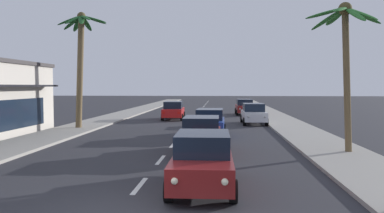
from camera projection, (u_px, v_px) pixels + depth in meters
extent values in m
cube|color=#9E998E|center=(291.00, 127.00, 28.33)|extent=(3.20, 110.00, 0.14)
cube|color=#9E998E|center=(88.00, 125.00, 29.49)|extent=(3.20, 110.00, 0.14)
cube|color=silver|center=(140.00, 186.00, 11.80)|extent=(0.16, 2.00, 0.01)
cube|color=silver|center=(161.00, 160.00, 15.95)|extent=(0.16, 2.00, 0.01)
cube|color=silver|center=(173.00, 145.00, 20.10)|extent=(0.16, 2.00, 0.01)
cube|color=silver|center=(181.00, 135.00, 24.24)|extent=(0.16, 2.00, 0.01)
cube|color=silver|center=(187.00, 127.00, 28.39)|extent=(0.16, 2.00, 0.01)
cube|color=silver|center=(191.00, 122.00, 32.53)|extent=(0.16, 2.00, 0.01)
cube|color=silver|center=(194.00, 118.00, 36.68)|extent=(0.16, 2.00, 0.01)
cube|color=silver|center=(197.00, 115.00, 40.82)|extent=(0.16, 2.00, 0.01)
cube|color=silver|center=(199.00, 112.00, 44.97)|extent=(0.16, 2.00, 0.01)
cube|color=silver|center=(201.00, 110.00, 49.12)|extent=(0.16, 2.00, 0.01)
cube|color=silver|center=(203.00, 108.00, 53.26)|extent=(0.16, 2.00, 0.01)
cube|color=silver|center=(204.00, 106.00, 57.41)|extent=(0.16, 2.00, 0.01)
cube|color=silver|center=(205.00, 105.00, 61.55)|extent=(0.16, 2.00, 0.01)
cube|color=silver|center=(206.00, 104.00, 65.70)|extent=(0.16, 2.00, 0.01)
cube|color=silver|center=(207.00, 103.00, 69.84)|extent=(0.16, 2.00, 0.01)
cube|color=silver|center=(208.00, 102.00, 73.99)|extent=(0.16, 2.00, 0.01)
cube|color=silver|center=(208.00, 101.00, 78.14)|extent=(0.16, 2.00, 0.01)
cube|color=maroon|center=(203.00, 166.00, 11.48)|extent=(1.81, 4.32, 0.72)
cube|color=black|center=(203.00, 143.00, 11.60)|extent=(1.62, 2.22, 0.64)
cylinder|color=black|center=(233.00, 191.00, 10.03)|extent=(0.23, 0.64, 0.64)
cylinder|color=black|center=(169.00, 190.00, 10.14)|extent=(0.23, 0.64, 0.64)
cylinder|color=black|center=(230.00, 168.00, 12.86)|extent=(0.23, 0.64, 0.64)
cylinder|color=black|center=(179.00, 167.00, 12.97)|extent=(0.23, 0.64, 0.64)
sphere|color=#F9EFC6|center=(225.00, 182.00, 9.28)|extent=(0.18, 0.18, 0.18)
sphere|color=#F9EFC6|center=(174.00, 181.00, 9.36)|extent=(0.18, 0.18, 0.18)
cube|color=red|center=(223.00, 151.00, 13.59)|extent=(0.24, 0.06, 0.20)
cube|color=red|center=(187.00, 151.00, 13.67)|extent=(0.24, 0.06, 0.20)
cube|color=maroon|center=(201.00, 139.00, 17.50)|extent=(1.77, 4.31, 0.72)
cube|color=black|center=(201.00, 124.00, 17.62)|extent=(1.61, 2.20, 0.64)
cylinder|color=black|center=(220.00, 152.00, 16.05)|extent=(0.22, 0.64, 0.64)
cylinder|color=black|center=(180.00, 151.00, 16.17)|extent=(0.22, 0.64, 0.64)
cylinder|color=black|center=(220.00, 142.00, 18.88)|extent=(0.22, 0.64, 0.64)
cylinder|color=black|center=(185.00, 142.00, 19.00)|extent=(0.22, 0.64, 0.64)
sphere|color=#F9EFC6|center=(214.00, 144.00, 15.29)|extent=(0.18, 0.18, 0.18)
sphere|color=#F9EFC6|center=(184.00, 144.00, 15.38)|extent=(0.18, 0.18, 0.18)
cube|color=red|center=(216.00, 131.00, 19.60)|extent=(0.24, 0.06, 0.20)
cube|color=red|center=(191.00, 131.00, 19.70)|extent=(0.24, 0.06, 0.20)
cube|color=navy|center=(210.00, 125.00, 23.48)|extent=(1.85, 4.34, 0.72)
cube|color=black|center=(210.00, 114.00, 23.59)|extent=(1.65, 2.23, 0.64)
cylinder|color=black|center=(223.00, 134.00, 22.01)|extent=(0.23, 0.64, 0.64)
cylinder|color=black|center=(194.00, 134.00, 22.17)|extent=(0.23, 0.64, 0.64)
cylinder|color=black|center=(224.00, 129.00, 24.83)|extent=(0.23, 0.64, 0.64)
cylinder|color=black|center=(198.00, 128.00, 25.00)|extent=(0.23, 0.64, 0.64)
sphere|color=#F9EFC6|center=(219.00, 128.00, 21.26)|extent=(0.18, 0.18, 0.18)
sphere|color=#F9EFC6|center=(197.00, 128.00, 21.38)|extent=(0.18, 0.18, 0.18)
cube|color=red|center=(221.00, 121.00, 25.56)|extent=(0.24, 0.07, 0.20)
cube|color=red|center=(202.00, 120.00, 25.69)|extent=(0.24, 0.07, 0.20)
cube|color=red|center=(173.00, 112.00, 35.16)|extent=(1.90, 4.36, 0.72)
cube|color=black|center=(173.00, 105.00, 34.97)|extent=(1.67, 2.25, 0.64)
cylinder|color=black|center=(166.00, 115.00, 36.63)|extent=(0.24, 0.65, 0.64)
cylinder|color=black|center=(184.00, 115.00, 36.56)|extent=(0.24, 0.65, 0.64)
cylinder|color=black|center=(162.00, 117.00, 33.80)|extent=(0.24, 0.65, 0.64)
cylinder|color=black|center=(182.00, 117.00, 33.72)|extent=(0.24, 0.65, 0.64)
sphere|color=#B2B2AD|center=(169.00, 110.00, 37.34)|extent=(0.18, 0.18, 0.18)
sphere|color=#B2B2AD|center=(182.00, 110.00, 37.29)|extent=(0.18, 0.18, 0.18)
cube|color=red|center=(164.00, 113.00, 33.02)|extent=(0.24, 0.07, 0.20)
cube|color=red|center=(179.00, 113.00, 32.97)|extent=(0.24, 0.07, 0.20)
cube|color=maroon|center=(245.00, 108.00, 40.94)|extent=(1.80, 4.32, 0.72)
cube|color=black|center=(244.00, 102.00, 41.05)|extent=(1.62, 2.22, 0.64)
cylinder|color=black|center=(254.00, 113.00, 39.49)|extent=(0.23, 0.64, 0.64)
cylinder|color=black|center=(237.00, 113.00, 39.60)|extent=(0.23, 0.64, 0.64)
cylinder|color=black|center=(251.00, 111.00, 42.32)|extent=(0.23, 0.64, 0.64)
cylinder|color=black|center=(236.00, 111.00, 42.43)|extent=(0.23, 0.64, 0.64)
sphere|color=#B2B2AD|center=(252.00, 109.00, 38.74)|extent=(0.18, 0.18, 0.18)
sphere|color=#B2B2AD|center=(240.00, 109.00, 38.82)|extent=(0.18, 0.18, 0.18)
cube|color=red|center=(249.00, 106.00, 43.05)|extent=(0.24, 0.06, 0.20)
cube|color=red|center=(237.00, 106.00, 43.13)|extent=(0.24, 0.06, 0.20)
cube|color=silver|center=(254.00, 116.00, 30.98)|extent=(1.85, 4.34, 0.72)
cube|color=black|center=(253.00, 107.00, 31.09)|extent=(1.65, 2.23, 0.64)
cylinder|color=black|center=(267.00, 122.00, 29.53)|extent=(0.23, 0.64, 0.64)
cylinder|color=black|center=(244.00, 122.00, 29.63)|extent=(0.23, 0.64, 0.64)
cylinder|color=black|center=(262.00, 119.00, 32.36)|extent=(0.23, 0.64, 0.64)
cylinder|color=black|center=(242.00, 119.00, 32.46)|extent=(0.23, 0.64, 0.64)
sphere|color=#B2B2AD|center=(265.00, 117.00, 28.78)|extent=(0.18, 0.18, 0.18)
sphere|color=#B2B2AD|center=(248.00, 117.00, 28.84)|extent=(0.18, 0.18, 0.18)
cube|color=red|center=(259.00, 113.00, 33.09)|extent=(0.24, 0.07, 0.20)
cube|color=red|center=(243.00, 113.00, 33.16)|extent=(0.24, 0.07, 0.20)
cylinder|color=brown|center=(80.00, 74.00, 27.00)|extent=(0.77, 0.43, 7.98)
ellipsoid|color=#1E5123|center=(94.00, 19.00, 26.80)|extent=(1.82, 0.59, 0.61)
ellipsoid|color=#1E5123|center=(94.00, 20.00, 27.11)|extent=(1.77, 1.17, 0.61)
ellipsoid|color=#1E5123|center=(86.00, 24.00, 27.57)|extent=(0.54, 1.69, 0.98)
ellipsoid|color=#1E5123|center=(78.00, 24.00, 27.41)|extent=(1.36, 1.49, 1.06)
ellipsoid|color=#1E5123|center=(73.00, 23.00, 27.08)|extent=(1.68, 0.89, 1.03)
ellipsoid|color=#1E5123|center=(69.00, 20.00, 26.72)|extent=(1.77, 0.66, 0.81)
ellipsoid|color=#1E5123|center=(74.00, 20.00, 26.05)|extent=(0.96, 1.71, 0.94)
ellipsoid|color=#1E5123|center=(81.00, 20.00, 26.01)|extent=(0.94, 1.71, 0.96)
ellipsoid|color=#1E5123|center=(85.00, 18.00, 26.06)|extent=(1.41, 1.64, 0.68)
sphere|color=#4C4223|center=(81.00, 16.00, 26.76)|extent=(0.60, 0.60, 0.60)
cylinder|color=brown|center=(347.00, 83.00, 17.05)|extent=(0.59, 0.29, 6.49)
ellipsoid|color=#2D702D|center=(363.00, 16.00, 16.86)|extent=(1.65, 0.44, 0.85)
ellipsoid|color=#2D702D|center=(358.00, 14.00, 17.31)|extent=(1.67, 1.28, 0.49)
ellipsoid|color=#2D702D|center=(335.00, 17.00, 17.72)|extent=(0.75, 1.75, 0.65)
ellipsoid|color=#2D702D|center=(328.00, 19.00, 17.37)|extent=(1.55, 1.20, 0.98)
ellipsoid|color=#2D702D|center=(325.00, 13.00, 17.14)|extent=(1.77, 0.77, 0.53)
ellipsoid|color=#2D702D|center=(340.00, 9.00, 16.21)|extent=(1.24, 1.68, 0.56)
ellipsoid|color=#2D702D|center=(355.00, 14.00, 16.15)|extent=(0.75, 1.65, 0.96)
ellipsoid|color=#2D702D|center=(361.00, 14.00, 16.25)|extent=(1.30, 1.54, 0.89)
sphere|color=#4C4223|center=(345.00, 9.00, 16.89)|extent=(0.60, 0.60, 0.60)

